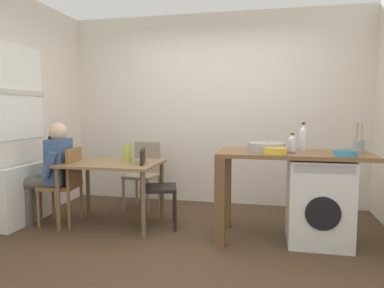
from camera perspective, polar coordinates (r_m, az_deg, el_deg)
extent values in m
plane|color=#4C3826|center=(3.56, -0.65, -16.57)|extent=(5.46, 5.46, 0.00)
cube|color=silver|center=(5.02, 3.79, 5.66)|extent=(4.60, 0.10, 2.70)
cube|color=white|center=(4.52, -26.90, 7.63)|extent=(0.01, 0.90, 1.10)
cube|color=beige|center=(4.51, -26.82, 7.64)|extent=(0.02, 0.96, 0.06)
cube|color=white|center=(4.57, -25.49, -7.50)|extent=(0.10, 0.80, 0.70)
cube|color=olive|center=(4.13, -13.04, -3.15)|extent=(1.10, 0.76, 0.03)
cylinder|color=brown|center=(4.16, -21.22, -8.52)|extent=(0.05, 0.05, 0.71)
cylinder|color=brown|center=(3.72, -8.02, -9.87)|extent=(0.05, 0.05, 0.71)
cylinder|color=brown|center=(4.71, -16.77, -6.75)|extent=(0.05, 0.05, 0.71)
cylinder|color=brown|center=(4.32, -4.98, -7.63)|extent=(0.05, 0.05, 0.71)
cube|color=olive|center=(4.39, -20.92, -6.51)|extent=(0.45, 0.45, 0.04)
cube|color=olive|center=(4.28, -18.84, -3.69)|extent=(0.09, 0.38, 0.45)
cylinder|color=olive|center=(4.37, -24.01, -9.72)|extent=(0.04, 0.04, 0.45)
cylinder|color=olive|center=(4.68, -21.88, -8.64)|extent=(0.04, 0.04, 0.45)
cylinder|color=olive|center=(4.21, -19.63, -10.13)|extent=(0.04, 0.04, 0.45)
cylinder|color=olive|center=(4.53, -17.75, -8.96)|extent=(0.04, 0.04, 0.45)
cube|color=black|center=(4.03, -5.49, -7.24)|extent=(0.50, 0.50, 0.04)
cube|color=black|center=(3.99, -8.11, -4.09)|extent=(0.14, 0.37, 0.45)
cylinder|color=black|center=(4.26, -2.96, -9.64)|extent=(0.04, 0.04, 0.45)
cylinder|color=black|center=(3.91, -2.82, -11.02)|extent=(0.04, 0.04, 0.45)
cylinder|color=black|center=(4.26, -7.87, -9.66)|extent=(0.04, 0.04, 0.45)
cylinder|color=black|center=(3.92, -8.19, -11.04)|extent=(0.04, 0.04, 0.45)
cube|color=gray|center=(4.77, -8.29, -5.25)|extent=(0.45, 0.45, 0.04)
cube|color=gray|center=(4.89, -7.34, -2.30)|extent=(0.38, 0.08, 0.45)
cylinder|color=gray|center=(4.58, -7.30, -8.57)|extent=(0.04, 0.04, 0.45)
cylinder|color=gray|center=(4.75, -11.21, -8.12)|extent=(0.04, 0.04, 0.45)
cylinder|color=gray|center=(4.90, -5.38, -7.62)|extent=(0.04, 0.04, 0.45)
cylinder|color=gray|center=(5.06, -9.11, -7.25)|extent=(0.04, 0.04, 0.45)
cylinder|color=#595651|center=(4.52, -25.26, -9.26)|extent=(0.11, 0.11, 0.45)
cylinder|color=#595651|center=(4.67, -24.16, -8.74)|extent=(0.11, 0.11, 0.45)
cylinder|color=#595651|center=(4.38, -23.59, -5.96)|extent=(0.42, 0.19, 0.14)
cylinder|color=#595651|center=(4.54, -22.51, -5.53)|extent=(0.42, 0.19, 0.14)
cube|color=#3F598C|center=(4.34, -21.06, -2.63)|extent=(0.24, 0.36, 0.52)
cylinder|color=#3F598C|center=(4.16, -22.54, -3.21)|extent=(0.20, 0.11, 0.31)
cylinder|color=#3F598C|center=(4.54, -20.14, -2.43)|extent=(0.20, 0.11, 0.31)
sphere|color=beige|center=(4.31, -21.22, 1.92)|extent=(0.21, 0.21, 0.21)
sphere|color=black|center=(4.34, -21.89, 0.82)|extent=(0.12, 0.12, 0.12)
cube|color=brown|center=(3.65, 16.25, -1.58)|extent=(1.50, 0.68, 0.04)
cube|color=brown|center=(3.47, 4.62, -9.48)|extent=(0.10, 0.10, 0.88)
cube|color=brown|center=(4.03, 5.71, -7.37)|extent=(0.10, 0.10, 0.88)
cube|color=white|center=(3.76, 20.08, -8.77)|extent=(0.60, 0.60, 0.86)
cylinder|color=black|center=(3.48, 20.76, -10.68)|extent=(0.32, 0.02, 0.32)
cube|color=#B2B2B7|center=(3.40, 20.98, -3.94)|extent=(0.54, 0.01, 0.08)
cylinder|color=#9EA0A5|center=(3.63, 12.14, -0.49)|extent=(0.38, 0.38, 0.09)
cylinder|color=#B2B2B7|center=(3.80, 12.18, 1.22)|extent=(0.02, 0.02, 0.28)
cylinder|color=silver|center=(3.74, 16.18, -0.09)|extent=(0.08, 0.08, 0.13)
cone|color=silver|center=(3.73, 16.22, 1.21)|extent=(0.07, 0.07, 0.04)
cylinder|color=#262626|center=(3.73, 16.23, 1.60)|extent=(0.03, 0.03, 0.01)
cylinder|color=silver|center=(3.80, 17.84, 0.56)|extent=(0.08, 0.08, 0.21)
cone|color=silver|center=(3.79, 17.90, 2.62)|extent=(0.07, 0.07, 0.06)
cylinder|color=#262626|center=(3.79, 17.92, 3.25)|extent=(0.03, 0.03, 0.02)
cylinder|color=gold|center=(3.44, 13.53, -1.08)|extent=(0.23, 0.23, 0.06)
cylinder|color=olive|center=(3.44, 13.54, -0.82)|extent=(0.18, 0.18, 0.03)
cylinder|color=gray|center=(3.79, 25.77, -0.37)|extent=(0.11, 0.11, 0.13)
cylinder|color=#99724C|center=(3.78, 25.56, 1.84)|extent=(0.01, 0.04, 0.18)
cylinder|color=#99724C|center=(3.77, 26.20, 1.80)|extent=(0.01, 0.05, 0.18)
cylinder|color=teal|center=(3.49, 23.91, -1.37)|extent=(0.20, 0.20, 0.05)
cylinder|color=#1E546B|center=(3.49, 23.92, -1.15)|extent=(0.16, 0.16, 0.03)
cylinder|color=#A8C63D|center=(4.14, -10.61, -1.44)|extent=(0.09, 0.09, 0.20)
cube|color=#B2B2B7|center=(3.55, 15.56, -1.38)|extent=(0.15, 0.06, 0.01)
cube|color=#262628|center=(3.55, 15.56, -1.38)|extent=(0.15, 0.06, 0.01)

